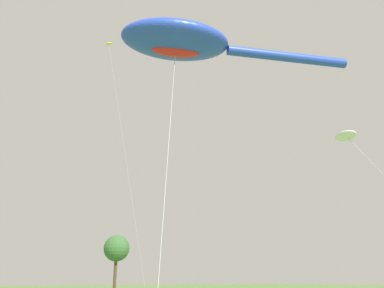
{
  "coord_description": "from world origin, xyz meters",
  "views": [
    {
      "loc": [
        -5.73,
        3.08,
        1.84
      ],
      "look_at": [
        0.06,
        10.81,
        5.11
      ],
      "focal_mm": 37.66,
      "sensor_mm": 36.0,
      "label": 1
    }
  ],
  "objects": [
    {
      "name": "small_kite_diamond_red",
      "position": [
        4.67,
        26.3,
        16.1
      ],
      "size": [
        4.05,
        0.71,
        17.81
      ],
      "rotation": [
        0.0,
        0.0,
        2.25
      ],
      "color": "yellow",
      "rests_on": "ground"
    },
    {
      "name": "tree_pine_center",
      "position": [
        26.77,
        68.15,
        6.93
      ],
      "size": [
        4.42,
        4.42,
        9.22
      ],
      "color": "#513823",
      "rests_on": "ground"
    },
    {
      "name": "small_kite_stunt_black",
      "position": [
        6.79,
        10.57,
        6.66
      ],
      "size": [
        1.92,
        4.66,
        6.91
      ],
      "rotation": [
        0.0,
        0.0,
        -1.84
      ],
      "color": "white",
      "rests_on": "ground"
    },
    {
      "name": "big_show_kite",
      "position": [
        2.41,
        14.54,
        10.94
      ],
      "size": [
        9.38,
        5.42,
        11.54
      ],
      "rotation": [
        0.0,
        0.0,
        2.7
      ],
      "color": "blue",
      "rests_on": "ground"
    }
  ]
}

